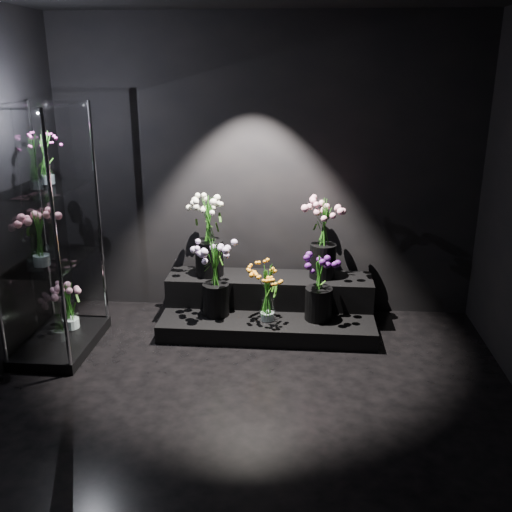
# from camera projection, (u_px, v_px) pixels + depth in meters

# --- Properties ---
(floor) EXTENTS (4.00, 4.00, 0.00)m
(floor) POSITION_uv_depth(u_px,v_px,m) (245.00, 422.00, 3.92)
(floor) COLOR black
(floor) RESTS_ON ground
(wall_back) EXTENTS (4.00, 0.00, 4.00)m
(wall_back) POSITION_uv_depth(u_px,v_px,m) (265.00, 170.00, 5.37)
(wall_back) COLOR black
(wall_back) RESTS_ON floor
(wall_front) EXTENTS (4.00, 0.00, 4.00)m
(wall_front) POSITION_uv_depth(u_px,v_px,m) (169.00, 416.00, 1.59)
(wall_front) COLOR black
(wall_front) RESTS_ON floor
(display_riser) EXTENTS (1.94, 0.86, 0.43)m
(display_riser) POSITION_uv_depth(u_px,v_px,m) (269.00, 306.00, 5.39)
(display_riser) COLOR black
(display_riser) RESTS_ON floor
(display_case) EXTENTS (0.56, 0.94, 2.06)m
(display_case) POSITION_uv_depth(u_px,v_px,m) (49.00, 234.00, 4.65)
(display_case) COLOR black
(display_case) RESTS_ON floor
(bouquet_orange_bells) EXTENTS (0.27, 0.27, 0.51)m
(bouquet_orange_bells) POSITION_uv_depth(u_px,v_px,m) (267.00, 293.00, 5.04)
(bouquet_orange_bells) COLOR white
(bouquet_orange_bells) RESTS_ON display_riser
(bouquet_lilac) EXTENTS (0.41, 0.41, 0.71)m
(bouquet_lilac) POSITION_uv_depth(u_px,v_px,m) (215.00, 273.00, 5.11)
(bouquet_lilac) COLOR black
(bouquet_lilac) RESTS_ON display_riser
(bouquet_purple) EXTENTS (0.34, 0.34, 0.62)m
(bouquet_purple) POSITION_uv_depth(u_px,v_px,m) (319.00, 284.00, 5.04)
(bouquet_purple) COLOR black
(bouquet_purple) RESTS_ON display_riser
(bouquet_cream_roses) EXTENTS (0.48, 0.48, 0.77)m
(bouquet_cream_roses) POSITION_uv_depth(u_px,v_px,m) (209.00, 230.00, 5.32)
(bouquet_cream_roses) COLOR black
(bouquet_cream_roses) RESTS_ON display_riser
(bouquet_pink_roses) EXTENTS (0.41, 0.41, 0.75)m
(bouquet_pink_roses) POSITION_uv_depth(u_px,v_px,m) (324.00, 234.00, 5.27)
(bouquet_pink_roses) COLOR black
(bouquet_pink_roses) RESTS_ON display_riser
(bouquet_case_pink) EXTENTS (0.29, 0.29, 0.46)m
(bouquet_case_pink) POSITION_uv_depth(u_px,v_px,m) (39.00, 237.00, 4.51)
(bouquet_case_pink) COLOR white
(bouquet_case_pink) RESTS_ON display_case
(bouquet_case_magenta) EXTENTS (0.22, 0.22, 0.42)m
(bouquet_case_magenta) POSITION_uv_depth(u_px,v_px,m) (46.00, 157.00, 4.60)
(bouquet_case_magenta) COLOR white
(bouquet_case_magenta) RESTS_ON display_case
(bouquet_case_base_pink) EXTENTS (0.36, 0.36, 0.43)m
(bouquet_case_base_pink) POSITION_uv_depth(u_px,v_px,m) (69.00, 304.00, 5.05)
(bouquet_case_base_pink) COLOR white
(bouquet_case_base_pink) RESTS_ON display_case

